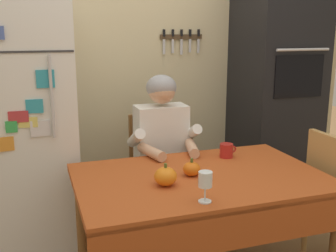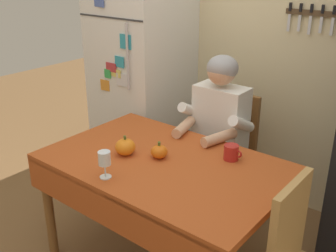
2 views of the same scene
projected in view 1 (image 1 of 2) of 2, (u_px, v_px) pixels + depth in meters
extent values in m
cube|color=beige|center=(148.00, 60.00, 3.37)|extent=(3.70, 0.10, 2.60)
cube|color=#4C3823|center=(181.00, 37.00, 3.35)|extent=(0.36, 0.02, 0.04)
cube|color=silver|center=(164.00, 47.00, 3.31)|extent=(0.02, 0.01, 0.12)
cube|color=black|center=(164.00, 33.00, 3.29)|extent=(0.02, 0.01, 0.06)
cube|color=silver|center=(173.00, 46.00, 3.33)|extent=(0.02, 0.01, 0.11)
cube|color=black|center=(173.00, 33.00, 3.31)|extent=(0.02, 0.01, 0.06)
cube|color=silver|center=(181.00, 47.00, 3.36)|extent=(0.02, 0.01, 0.12)
cube|color=black|center=(182.00, 33.00, 3.33)|extent=(0.02, 0.01, 0.06)
cube|color=silver|center=(190.00, 46.00, 3.38)|extent=(0.02, 0.01, 0.11)
cube|color=black|center=(190.00, 33.00, 3.35)|extent=(0.02, 0.01, 0.06)
cube|color=silver|center=(198.00, 46.00, 3.40)|extent=(0.02, 0.01, 0.12)
cube|color=black|center=(199.00, 33.00, 3.38)|extent=(0.02, 0.01, 0.06)
cube|color=white|center=(23.00, 127.00, 2.79)|extent=(0.68, 0.68, 1.80)
cylinder|color=silver|center=(52.00, 97.00, 2.46)|extent=(0.02, 0.02, 0.50)
cube|color=#333335|center=(15.00, 52.00, 2.35)|extent=(0.67, 0.01, 0.01)
cube|color=teal|center=(34.00, 106.00, 2.45)|extent=(0.10, 0.02, 0.08)
cube|color=#E5D666|center=(28.00, 122.00, 2.46)|extent=(0.11, 0.02, 0.06)
cube|color=green|center=(11.00, 127.00, 2.44)|extent=(0.07, 0.01, 0.07)
cube|color=silver|center=(40.00, 128.00, 2.49)|extent=(0.12, 0.01, 0.10)
cube|color=#B73338|center=(18.00, 117.00, 2.44)|extent=(0.12, 0.02, 0.07)
cube|color=orange|center=(6.00, 144.00, 2.45)|extent=(0.09, 0.02, 0.09)
cube|color=teal|center=(45.00, 79.00, 2.44)|extent=(0.11, 0.01, 0.11)
cube|color=black|center=(275.00, 90.00, 3.41)|extent=(0.60, 0.60, 2.10)
cube|color=black|center=(299.00, 76.00, 3.09)|extent=(0.42, 0.01, 0.32)
cylinder|color=silver|center=(303.00, 50.00, 3.02)|extent=(0.45, 0.02, 0.02)
cylinder|color=brown|center=(81.00, 225.00, 2.58)|extent=(0.06, 0.06, 0.70)
cylinder|color=brown|center=(260.00, 199.00, 2.97)|extent=(0.06, 0.06, 0.70)
cube|color=#B24C1E|center=(200.00, 179.00, 2.33)|extent=(1.40, 0.90, 0.04)
cube|color=#B24C1E|center=(236.00, 230.00, 1.94)|extent=(1.40, 0.01, 0.20)
cube|color=brown|center=(160.00, 184.00, 3.03)|extent=(0.40, 0.40, 0.04)
cube|color=brown|center=(152.00, 144.00, 3.13)|extent=(0.36, 0.04, 0.48)
cylinder|color=brown|center=(144.00, 226.00, 2.87)|extent=(0.04, 0.04, 0.41)
cylinder|color=brown|center=(132.00, 206.00, 3.18)|extent=(0.04, 0.04, 0.41)
cylinder|color=brown|center=(189.00, 219.00, 2.97)|extent=(0.04, 0.04, 0.41)
cylinder|color=brown|center=(174.00, 201.00, 3.29)|extent=(0.04, 0.04, 0.41)
cylinder|color=#38384C|center=(160.00, 231.00, 2.75)|extent=(0.09, 0.09, 0.38)
cylinder|color=#38384C|center=(188.00, 227.00, 2.81)|extent=(0.09, 0.09, 0.38)
cube|color=#38384C|center=(154.00, 185.00, 2.83)|extent=(0.12, 0.40, 0.11)
cube|color=#38384C|center=(179.00, 182.00, 2.89)|extent=(0.12, 0.40, 0.11)
cube|color=white|center=(161.00, 139.00, 2.91)|extent=(0.36, 0.20, 0.48)
cylinder|color=white|center=(136.00, 138.00, 2.77)|extent=(0.07, 0.26, 0.18)
cylinder|color=white|center=(191.00, 133.00, 2.89)|extent=(0.07, 0.26, 0.18)
cylinder|color=#D8A884|center=(152.00, 152.00, 2.64)|extent=(0.13, 0.27, 0.07)
cylinder|color=#D8A884|center=(192.00, 148.00, 2.73)|extent=(0.13, 0.27, 0.07)
sphere|color=#D8A884|center=(162.00, 90.00, 2.81)|extent=(0.19, 0.19, 0.19)
ellipsoid|color=#99999E|center=(161.00, 87.00, 2.81)|extent=(0.21, 0.21, 0.17)
cube|color=tan|center=(327.00, 173.00, 2.50)|extent=(0.04, 0.36, 0.48)
cylinder|color=tan|center=(305.00, 233.00, 2.77)|extent=(0.04, 0.04, 0.41)
cylinder|color=#B2231E|center=(226.00, 151.00, 2.64)|extent=(0.09, 0.09, 0.09)
torus|color=#B2231E|center=(233.00, 149.00, 2.66)|extent=(0.05, 0.01, 0.05)
cylinder|color=white|center=(205.00, 201.00, 1.97)|extent=(0.06, 0.06, 0.01)
cylinder|color=white|center=(205.00, 194.00, 1.96)|extent=(0.01, 0.01, 0.07)
cylinder|color=white|center=(205.00, 179.00, 1.94)|extent=(0.07, 0.07, 0.07)
ellipsoid|color=orange|center=(192.00, 169.00, 2.31)|extent=(0.10, 0.10, 0.08)
cylinder|color=#4C6023|center=(192.00, 160.00, 2.30)|extent=(0.02, 0.02, 0.02)
ellipsoid|color=orange|center=(166.00, 176.00, 2.17)|extent=(0.12, 0.12, 0.10)
cylinder|color=#4C6023|center=(166.00, 166.00, 2.15)|extent=(0.02, 0.02, 0.02)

